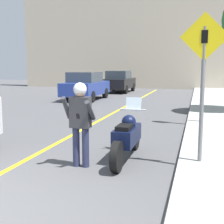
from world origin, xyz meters
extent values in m
cube|color=yellow|center=(-0.60, 6.00, 0.00)|extent=(0.12, 36.00, 0.01)
cube|color=beige|center=(0.00, 26.00, 4.96)|extent=(28.00, 1.20, 9.92)
cylinder|color=black|center=(1.49, 2.38, 0.30)|extent=(0.14, 0.61, 0.61)
cylinder|color=black|center=(1.49, 4.12, 0.30)|extent=(0.14, 0.61, 0.61)
cube|color=#0C1433|center=(1.49, 3.25, 0.53)|extent=(0.40, 1.20, 0.36)
sphere|color=#0C1433|center=(1.49, 3.42, 0.79)|extent=(0.32, 0.32, 0.32)
cube|color=black|center=(1.49, 2.98, 0.75)|extent=(0.28, 0.48, 0.10)
cylinder|color=silver|center=(1.49, 3.85, 1.01)|extent=(0.62, 0.03, 0.03)
cube|color=silver|center=(1.49, 3.93, 1.13)|extent=(0.36, 0.12, 0.31)
cylinder|color=#282D4C|center=(0.61, 2.53, 0.40)|extent=(0.14, 0.14, 0.80)
cylinder|color=#282D4C|center=(0.81, 2.53, 0.40)|extent=(0.14, 0.14, 0.80)
cube|color=#333338|center=(0.71, 2.53, 1.11)|extent=(0.40, 0.22, 0.61)
cylinder|color=#333338|center=(0.46, 2.43, 1.20)|extent=(0.09, 0.37, 0.48)
cylinder|color=#333338|center=(0.96, 2.41, 1.17)|extent=(0.09, 0.43, 0.43)
sphere|color=tan|center=(0.71, 2.53, 1.51)|extent=(0.22, 0.22, 0.22)
sphere|color=white|center=(0.71, 2.53, 1.56)|extent=(0.26, 0.26, 0.26)
cube|color=black|center=(0.77, 2.25, 1.08)|extent=(0.06, 0.05, 0.11)
cylinder|color=slate|center=(3.01, 3.06, 1.44)|extent=(0.08, 0.08, 2.59)
cube|color=yellow|center=(3.01, 3.04, 2.55)|extent=(0.91, 0.02, 0.91)
cube|color=black|center=(3.01, 3.02, 2.55)|extent=(0.12, 0.01, 0.24)
cylinder|color=#2D2D30|center=(3.07, 7.78, 1.76)|extent=(0.12, 0.12, 3.22)
cube|color=black|center=(3.07, 7.76, 2.99)|extent=(0.26, 0.22, 0.76)
sphere|color=red|center=(3.07, 7.64, 3.21)|extent=(0.14, 0.14, 0.14)
sphere|color=gold|center=(3.07, 7.64, 2.99)|extent=(0.14, 0.14, 0.14)
sphere|color=green|center=(3.07, 7.64, 2.77)|extent=(0.14, 0.14, 0.14)
cylinder|color=black|center=(-4.50, 16.01, 0.32)|extent=(0.22, 0.64, 0.64)
cylinder|color=black|center=(-2.84, 16.01, 0.32)|extent=(0.22, 0.64, 0.64)
cylinder|color=black|center=(-4.50, 13.41, 0.32)|extent=(0.22, 0.64, 0.64)
cylinder|color=black|center=(-2.84, 13.41, 0.32)|extent=(0.22, 0.64, 0.64)
cube|color=navy|center=(-3.67, 14.71, 0.70)|extent=(1.80, 4.20, 0.76)
cube|color=#38424C|center=(-3.67, 14.54, 1.38)|extent=(1.58, 2.18, 0.60)
cylinder|color=black|center=(-3.92, 22.03, 0.32)|extent=(0.22, 0.64, 0.64)
cylinder|color=black|center=(-2.27, 22.03, 0.32)|extent=(0.22, 0.64, 0.64)
cylinder|color=black|center=(-3.92, 19.43, 0.32)|extent=(0.22, 0.64, 0.64)
cylinder|color=black|center=(-2.27, 19.43, 0.32)|extent=(0.22, 0.64, 0.64)
cube|color=black|center=(-3.09, 20.73, 0.70)|extent=(1.80, 4.20, 0.76)
cube|color=#38424C|center=(-3.09, 20.56, 1.38)|extent=(1.58, 2.18, 0.60)
camera|label=1|loc=(2.93, -3.16, 2.00)|focal=50.00mm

